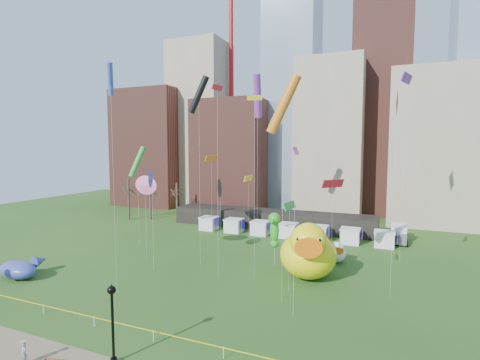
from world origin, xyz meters
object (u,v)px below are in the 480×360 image
at_px(lamppost, 112,315).
at_px(woman, 24,354).
at_px(small_duck, 335,252).
at_px(seahorse_green, 274,227).
at_px(box_truck, 399,233).
at_px(seahorse_purple, 321,245).
at_px(whale_inflatable, 19,269).
at_px(big_duck, 308,252).

distance_m(lamppost, woman, 6.65).
relative_size(small_duck, woman, 2.65).
distance_m(seahorse_green, box_truck, 24.40).
bearing_deg(small_duck, lamppost, -132.47).
distance_m(small_duck, lamppost, 30.91).
relative_size(seahorse_green, box_truck, 1.09).
xyz_separation_m(seahorse_purple, whale_inflatable, (-31.57, -16.53, -2.02)).
bearing_deg(box_truck, seahorse_green, -128.32).
bearing_deg(box_truck, woman, -118.02).
bearing_deg(lamppost, seahorse_green, 80.80).
height_order(small_duck, box_truck, small_duck).
relative_size(big_duck, small_duck, 2.27).
height_order(big_duck, lamppost, big_duck).
bearing_deg(woman, big_duck, 77.94).
bearing_deg(whale_inflatable, box_truck, 44.51).
height_order(big_duck, box_truck, big_duck).
height_order(seahorse_purple, lamppost, lamppost).
xyz_separation_m(seahorse_purple, box_truck, (9.11, 18.23, -1.73)).
xyz_separation_m(seahorse_green, lamppost, (-3.98, -24.60, -1.48)).
height_order(box_truck, woman, box_truck).
xyz_separation_m(small_duck, seahorse_green, (-7.08, -4.18, 3.58)).
xyz_separation_m(whale_inflatable, woman, (16.26, -11.41, -0.25)).
xyz_separation_m(big_duck, seahorse_green, (-5.02, 3.14, 1.78)).
height_order(big_duck, whale_inflatable, big_duck).
distance_m(whale_inflatable, box_truck, 53.52).
height_order(big_duck, small_duck, big_duck).
xyz_separation_m(seahorse_green, box_truck, (14.92, 18.98, -3.58)).
relative_size(big_duck, woman, 6.01).
xyz_separation_m(seahorse_purple, woman, (-15.31, -27.95, -2.27)).
bearing_deg(small_duck, woman, -139.29).
relative_size(lamppost, woman, 3.55).
height_order(whale_inflatable, woman, whale_inflatable).
relative_size(seahorse_green, woman, 4.27).
bearing_deg(lamppost, seahorse_purple, 68.87).
bearing_deg(box_truck, small_duck, -118.08).
bearing_deg(woman, seahorse_purple, 80.34).
bearing_deg(box_truck, seahorse_purple, -116.70).
bearing_deg(seahorse_green, whale_inflatable, -147.15).
bearing_deg(woman, whale_inflatable, 163.99).
bearing_deg(lamppost, box_truck, 66.55).
relative_size(seahorse_purple, whale_inflatable, 0.66).
bearing_deg(whale_inflatable, seahorse_green, 35.49).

